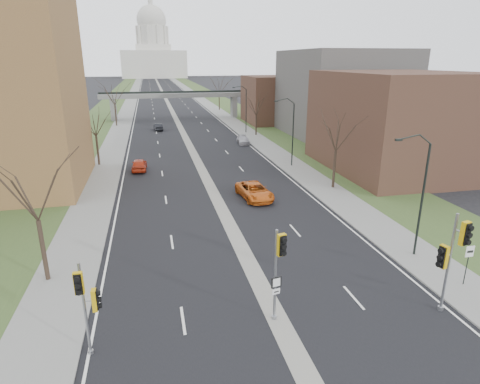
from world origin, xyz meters
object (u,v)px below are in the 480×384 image
object	(u,v)px
signal_pole_left	(87,298)
car_right_mid	(243,140)
speed_limit_sign	(468,258)
car_left_near	(139,164)
car_right_near	(254,191)
car_left_far	(158,127)
signal_pole_right	(452,251)
signal_pole_median	(279,261)

from	to	relation	value
signal_pole_left	car_right_mid	xyz separation A→B (m)	(18.25, 47.72, -2.52)
signal_pole_left	speed_limit_sign	xyz separation A→B (m)	(21.59, 1.49, -1.25)
car_left_near	car_right_near	bearing A→B (deg)	131.90
speed_limit_sign	car_left_far	bearing A→B (deg)	104.72
car_right_near	car_right_mid	distance (m)	27.88
signal_pole_right	car_right_near	xyz separation A→B (m)	(-5.24, 20.98, -3.01)
signal_pole_right	car_left_near	bearing A→B (deg)	101.88
signal_pole_median	signal_pole_right	distance (m)	9.21
signal_pole_left	car_right_near	world-z (taller)	signal_pole_left
signal_pole_median	signal_pole_right	xyz separation A→B (m)	(9.12, -1.23, 0.15)
car_left_near	car_right_near	distance (m)	17.86
signal_pole_left	signal_pole_right	xyz separation A→B (m)	(18.35, -0.66, 0.63)
car_right_mid	speed_limit_sign	bearing A→B (deg)	-81.62
speed_limit_sign	car_right_mid	distance (m)	46.37
signal_pole_right	signal_pole_median	bearing A→B (deg)	158.40
signal_pole_left	car_left_near	world-z (taller)	signal_pole_left
car_left_far	car_right_near	size ratio (longest dim) A/B	0.73
signal_pole_right	car_left_far	xyz separation A→B (m)	(-13.59, 65.06, -3.12)
car_left_near	car_left_far	size ratio (longest dim) A/B	1.09
car_left_near	car_right_mid	distance (m)	21.59
car_left_far	car_right_mid	world-z (taller)	car_left_far
signal_pole_left	signal_pole_right	world-z (taller)	signal_pole_right
signal_pole_left	signal_pole_median	distance (m)	9.25
car_left_far	signal_pole_median	bearing A→B (deg)	88.32
car_left_far	car_right_near	distance (m)	44.86
signal_pole_left	speed_limit_sign	distance (m)	21.67
car_left_far	car_right_mid	size ratio (longest dim) A/B	0.92
car_left_near	car_right_near	world-z (taller)	car_right_near
signal_pole_left	car_left_near	distance (m)	34.10
speed_limit_sign	car_right_near	distance (m)	20.68
signal_pole_left	car_right_mid	distance (m)	51.16
car_left_far	car_right_mid	distance (m)	21.45
signal_pole_median	signal_pole_right	size ratio (longest dim) A/B	0.90
speed_limit_sign	car_right_mid	xyz separation A→B (m)	(-3.34, 46.23, -1.28)
speed_limit_sign	car_left_far	distance (m)	65.13
signal_pole_left	car_right_mid	bearing A→B (deg)	69.51
car_left_near	car_right_mid	world-z (taller)	car_left_near
signal_pole_right	car_right_near	size ratio (longest dim) A/B	1.03
signal_pole_left	signal_pole_median	size ratio (longest dim) A/B	0.92
signal_pole_right	car_left_near	size ratio (longest dim) A/B	1.29
signal_pole_right	car_left_far	bearing A→B (deg)	87.87
signal_pole_left	car_left_far	size ratio (longest dim) A/B	1.18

